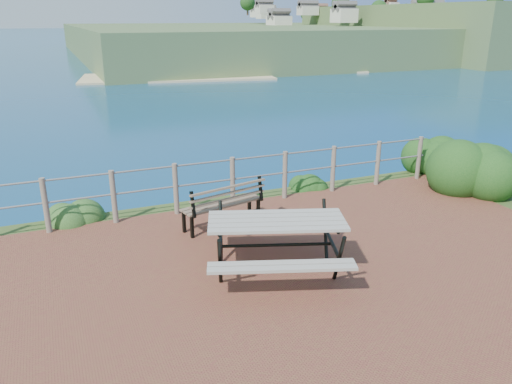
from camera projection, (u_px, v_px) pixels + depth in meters
ground at (314, 284)px, 7.14m from camera, size 10.00×7.00×0.12m
ocean at (47, 27)px, 181.28m from camera, size 1200.00×1200.00×0.00m
safety_railing at (233, 179)px, 9.87m from camera, size 9.40×0.10×1.00m
distant_bay at (423, 28)px, 246.81m from camera, size 290.00×232.36×24.00m
picnic_table at (276, 240)px, 7.28m from camera, size 2.13×1.63×0.83m
park_bench at (222, 197)px, 8.89m from camera, size 1.57×0.73×0.86m
shrub_right_front at (483, 195)px, 10.70m from camera, size 1.41×1.41×2.00m
shrub_right_edge at (432, 174)px, 12.14m from camera, size 1.25×1.25×1.78m
shrub_lip_west at (75, 217)px, 9.49m from camera, size 0.77×0.77×0.51m
shrub_lip_east at (303, 187)px, 11.20m from camera, size 0.75×0.75×0.49m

